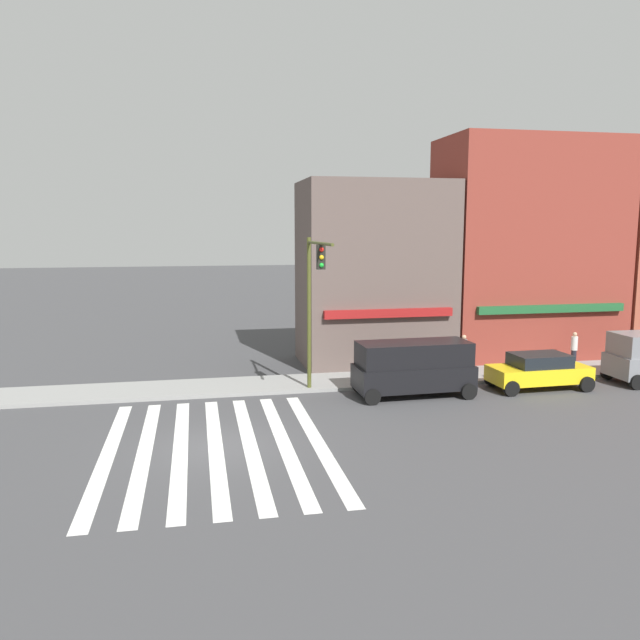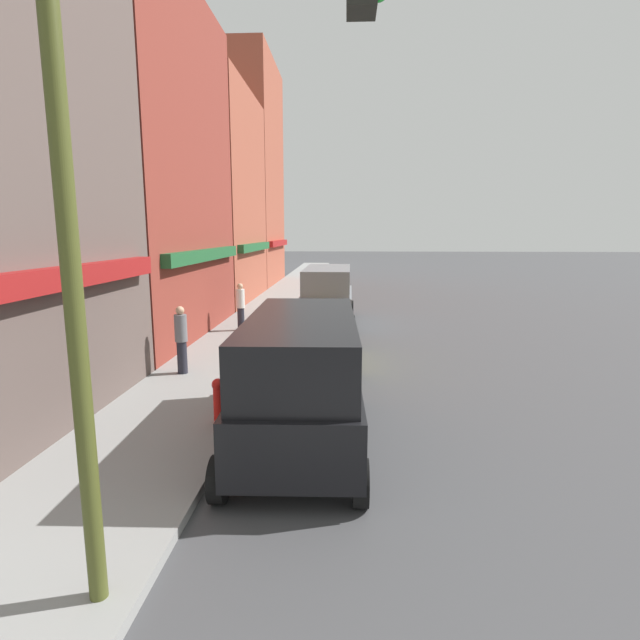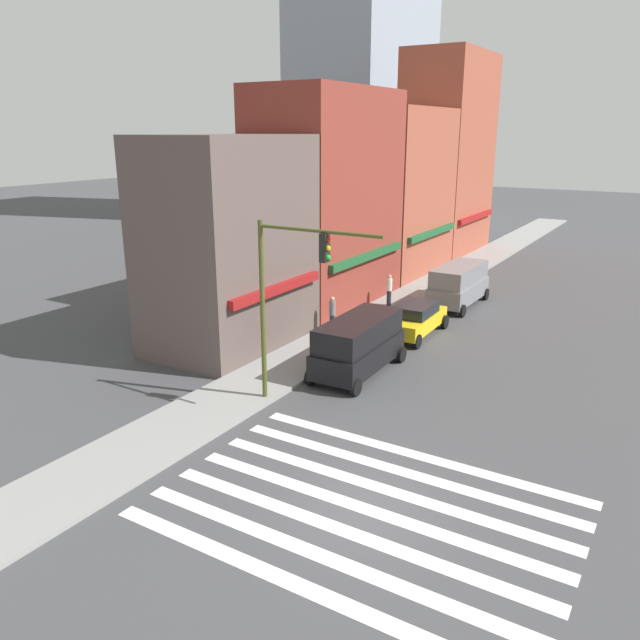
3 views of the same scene
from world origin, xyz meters
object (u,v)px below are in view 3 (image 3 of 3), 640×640
object	(u,v)px
sedan_yellow	(415,318)
van_black	(359,344)
pedestrian_grey_coat	(332,313)
van_grey	(459,284)
fire_hydrant	(330,347)
pedestrian_white_shirt	(389,289)
traffic_signal	(286,285)

from	to	relation	value
sedan_yellow	van_black	bearing A→B (deg)	178.48
pedestrian_grey_coat	sedan_yellow	bearing A→B (deg)	61.89
van_black	van_grey	distance (m)	12.16
pedestrian_grey_coat	fire_hydrant	size ratio (longest dim) A/B	2.10
sedan_yellow	pedestrian_grey_coat	world-z (taller)	pedestrian_grey_coat
van_grey	fire_hydrant	size ratio (longest dim) A/B	5.96
van_grey	pedestrian_white_shirt	size ratio (longest dim) A/B	2.83
van_grey	pedestrian_white_shirt	distance (m)	4.03
sedan_yellow	fire_hydrant	bearing A→B (deg)	160.53
fire_hydrant	pedestrian_grey_coat	bearing A→B (deg)	28.96
sedan_yellow	fire_hydrant	size ratio (longest dim) A/B	5.28
traffic_signal	van_black	distance (m)	5.36
van_black	fire_hydrant	bearing A→B (deg)	68.14
pedestrian_white_shirt	sedan_yellow	bearing A→B (deg)	-129.13
sedan_yellow	pedestrian_grey_coat	size ratio (longest dim) A/B	2.51
van_black	fire_hydrant	world-z (taller)	van_black
pedestrian_grey_coat	traffic_signal	bearing A→B (deg)	-39.02
van_black	van_grey	size ratio (longest dim) A/B	1.01
pedestrian_white_shirt	van_black	bearing A→B (deg)	-150.84
traffic_signal	pedestrian_white_shirt	size ratio (longest dim) A/B	3.79
fire_hydrant	traffic_signal	bearing A→B (deg)	-167.77
pedestrian_grey_coat	pedestrian_white_shirt	size ratio (longest dim) A/B	1.00
traffic_signal	van_black	bearing A→B (deg)	-8.86
van_black	sedan_yellow	bearing A→B (deg)	-1.51
van_grey	van_black	bearing A→B (deg)	-179.55
pedestrian_white_shirt	van_grey	bearing A→B (deg)	-40.63
traffic_signal	pedestrian_white_shirt	xyz separation A→B (m)	(13.86, 2.51, -3.48)
van_grey	pedestrian_grey_coat	world-z (taller)	van_grey
fire_hydrant	pedestrian_white_shirt	bearing A→B (deg)	9.18
traffic_signal	van_black	world-z (taller)	traffic_signal
pedestrian_white_shirt	pedestrian_grey_coat	bearing A→B (deg)	-172.08
van_black	pedestrian_white_shirt	world-z (taller)	van_black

